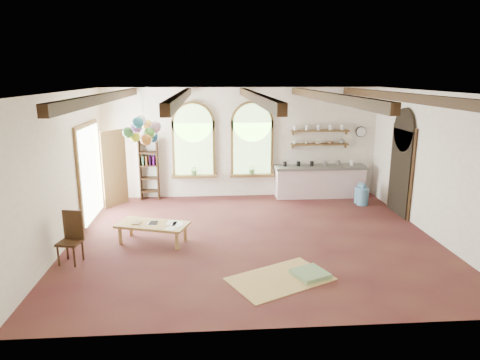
{
  "coord_description": "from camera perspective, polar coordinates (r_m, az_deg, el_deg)",
  "views": [
    {
      "loc": [
        -0.95,
        -8.89,
        3.54
      ],
      "look_at": [
        -0.26,
        0.6,
        1.19
      ],
      "focal_mm": 32.0,
      "sensor_mm": 36.0,
      "label": 1
    }
  ],
  "objects": [
    {
      "name": "window_left",
      "position": [
        12.48,
        -6.2,
        4.96
      ],
      "size": [
        1.3,
        0.28,
        2.2
      ],
      "color": "brown",
      "rests_on": "floor"
    },
    {
      "name": "potted_plant_left",
      "position": [
        12.52,
        -6.12,
        1.35
      ],
      "size": [
        0.27,
        0.23,
        0.3
      ],
      "primitive_type": "imported",
      "color": "#598C4C",
      "rests_on": "window_left"
    },
    {
      "name": "shelf_bowl_b",
      "position": [
        12.92,
        11.88,
        4.91
      ],
      "size": [
        0.2,
        0.2,
        0.06
      ],
      "primitive_type": "imported",
      "color": "#8C664C",
      "rests_on": "wall_shelf_lower"
    },
    {
      "name": "shelf_bowl_a",
      "position": [
        12.83,
        10.37,
        4.9
      ],
      "size": [
        0.22,
        0.22,
        0.05
      ],
      "primitive_type": "imported",
      "color": "beige",
      "rests_on": "wall_shelf_lower"
    },
    {
      "name": "kitchen_counter",
      "position": [
        12.89,
        10.57,
        -0.15
      ],
      "size": [
        2.68,
        0.62,
        0.94
      ],
      "color": "#F9D3DE",
      "rests_on": "floor"
    },
    {
      "name": "floor_cushion",
      "position": [
        7.99,
        9.35,
        -12.27
      ],
      "size": [
        0.73,
        0.73,
        0.1
      ],
      "primitive_type": "cube",
      "rotation": [
        0.0,
        0.0,
        0.41
      ],
      "color": "gray",
      "rests_on": "floor"
    },
    {
      "name": "wall_clock",
      "position": [
        13.24,
        15.84,
        6.2
      ],
      "size": [
        0.32,
        0.04,
        0.32
      ],
      "primitive_type": "cylinder",
      "rotation": [
        1.57,
        0.0,
        0.0
      ],
      "color": "black",
      "rests_on": "wall_back"
    },
    {
      "name": "tablet",
      "position": [
        9.46,
        -11.49,
        -5.61
      ],
      "size": [
        0.18,
        0.25,
        0.01
      ],
      "primitive_type": "cube",
      "rotation": [
        0.0,
        0.0,
        -0.07
      ],
      "color": "black",
      "rests_on": "coffee_table"
    },
    {
      "name": "floor",
      "position": [
        9.62,
        1.81,
        -7.76
      ],
      "size": [
        8.0,
        8.0,
        0.0
      ],
      "primitive_type": "plane",
      "color": "#592D24",
      "rests_on": "ground"
    },
    {
      "name": "floor_mat",
      "position": [
        7.84,
        5.38,
        -12.99
      ],
      "size": [
        2.04,
        1.75,
        0.02
      ],
      "primitive_type": "cube",
      "rotation": [
        0.0,
        0.0,
        0.47
      ],
      "color": "tan",
      "rests_on": "floor"
    },
    {
      "name": "shelf_cup_a",
      "position": [
        12.67,
        7.3,
        5.01
      ],
      "size": [
        0.12,
        0.1,
        0.1
      ],
      "primitive_type": "imported",
      "color": "white",
      "rests_on": "wall_shelf_lower"
    },
    {
      "name": "wall_shelf_upper",
      "position": [
        12.8,
        10.66,
        6.46
      ],
      "size": [
        1.7,
        0.24,
        0.04
      ],
      "primitive_type": "cube",
      "color": "brown",
      "rests_on": "wall_back"
    },
    {
      "name": "wall_shelf_lower",
      "position": [
        12.85,
        10.58,
        4.7
      ],
      "size": [
        1.7,
        0.24,
        0.04
      ],
      "primitive_type": "cube",
      "color": "brown",
      "rests_on": "wall_back"
    },
    {
      "name": "potted_plant_right",
      "position": [
        12.57,
        1.65,
        1.48
      ],
      "size": [
        0.27,
        0.23,
        0.3
      ],
      "primitive_type": "imported",
      "color": "#598C4C",
      "rests_on": "window_right"
    },
    {
      "name": "bookshelf",
      "position": [
        12.62,
        -12.04,
        1.46
      ],
      "size": [
        0.53,
        0.32,
        1.8
      ],
      "color": "#311E0F",
      "rests_on": "floor"
    },
    {
      "name": "balloon_cluster",
      "position": [
        9.88,
        -12.7,
        6.49
      ],
      "size": [
        0.87,
        0.95,
        1.15
      ],
      "color": "silver",
      "rests_on": "floor"
    },
    {
      "name": "window_right",
      "position": [
        12.53,
        1.62,
        5.07
      ],
      "size": [
        1.3,
        0.28,
        2.2
      ],
      "color": "brown",
      "rests_on": "floor"
    },
    {
      "name": "right_doorway",
      "position": [
        11.75,
        20.6,
        0.95
      ],
      "size": [
        0.1,
        1.3,
        2.4
      ],
      "primitive_type": "cube",
      "color": "black",
      "rests_on": "floor"
    },
    {
      "name": "shelf_cup_b",
      "position": [
        12.75,
        8.85,
        5.0
      ],
      "size": [
        0.1,
        0.1,
        0.09
      ],
      "primitive_type": "imported",
      "color": "beige",
      "rests_on": "wall_shelf_lower"
    },
    {
      "name": "table_book",
      "position": [
        9.55,
        -14.06,
        -5.54
      ],
      "size": [
        0.21,
        0.26,
        0.02
      ],
      "primitive_type": "imported",
      "rotation": [
        0.0,
        0.0,
        -0.2
      ],
      "color": "olive",
      "rests_on": "coffee_table"
    },
    {
      "name": "coffee_table",
      "position": [
        9.45,
        -11.58,
        -5.99
      ],
      "size": [
        1.65,
        1.12,
        0.43
      ],
      "color": "#A3874B",
      "rests_on": "floor"
    },
    {
      "name": "water_jug_b",
      "position": [
        12.41,
        16.04,
        -1.99
      ],
      "size": [
        0.32,
        0.32,
        0.62
      ],
      "color": "#5790BA",
      "rests_on": "floor"
    },
    {
      "name": "ceiling_beams",
      "position": [
        8.96,
        1.97,
        11.02
      ],
      "size": [
        6.2,
        6.8,
        0.18
      ],
      "primitive_type": null,
      "color": "#311E0F",
      "rests_on": "ceiling"
    },
    {
      "name": "left_doorway",
      "position": [
        11.36,
        -19.37,
        0.9
      ],
      "size": [
        0.1,
        1.9,
        2.5
      ],
      "primitive_type": "cube",
      "color": "brown",
      "rests_on": "floor"
    },
    {
      "name": "side_chair",
      "position": [
        8.95,
        -21.62,
        -8.47
      ],
      "size": [
        0.47,
        0.47,
        1.01
      ],
      "color": "#311E0F",
      "rests_on": "floor"
    },
    {
      "name": "water_jug_a",
      "position": [
        12.59,
        15.71,
        -1.8
      ],
      "size": [
        0.31,
        0.31,
        0.6
      ],
      "color": "#5790BA",
      "rests_on": "floor"
    },
    {
      "name": "shelf_vase",
      "position": [
        13.01,
        13.38,
        5.18
      ],
      "size": [
        0.18,
        0.18,
        0.19
      ],
      "primitive_type": "imported",
      "color": "slate",
      "rests_on": "wall_shelf_lower"
    }
  ]
}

